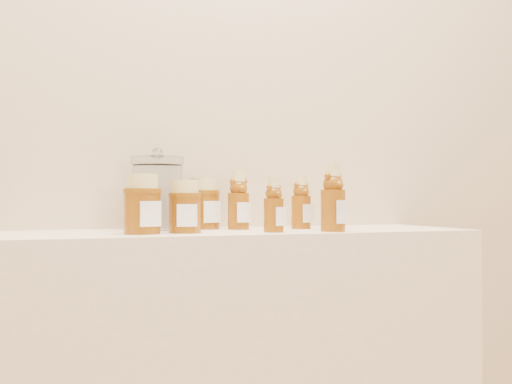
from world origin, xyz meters
name	(u,v)px	position (x,y,z in m)	size (l,w,h in m)	color
wall_back	(219,72)	(0.00, 1.75, 1.35)	(3.50, 0.02, 2.70)	tan
bear_bottle_back_left	(239,196)	(0.01, 1.61, 0.99)	(0.06, 0.06, 0.18)	#673408
bear_bottle_back_mid	(301,198)	(0.18, 1.58, 0.98)	(0.06, 0.06, 0.17)	#673408
bear_bottle_back_right	(334,197)	(0.25, 1.52, 0.99)	(0.06, 0.06, 0.17)	#673408
bear_bottle_front_left	(274,201)	(0.05, 1.44, 0.98)	(0.05, 0.05, 0.16)	#673408
bear_bottle_front_right	(333,193)	(0.20, 1.42, 1.00)	(0.07, 0.07, 0.20)	#673408
honey_jar_left	(142,204)	(-0.27, 1.48, 0.97)	(0.09, 0.09, 0.14)	#673408
honey_jar_back	(204,203)	(-0.07, 1.67, 0.97)	(0.09, 0.09, 0.14)	#673408
honey_jar_front	(185,207)	(-0.17, 1.49, 0.96)	(0.08, 0.08, 0.13)	#673408
glass_canister	(157,190)	(-0.20, 1.64, 1.01)	(0.14, 0.14, 0.21)	white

